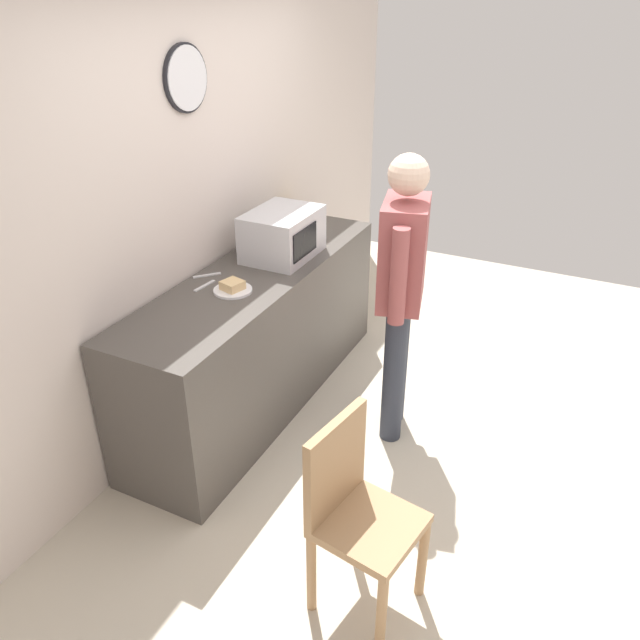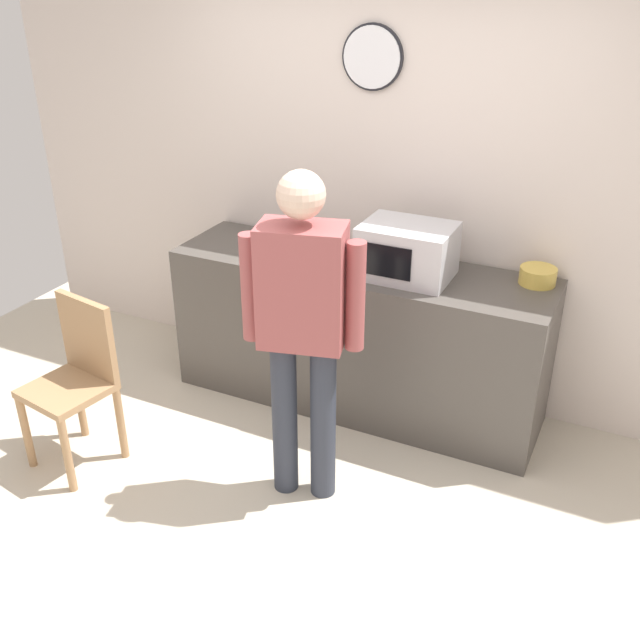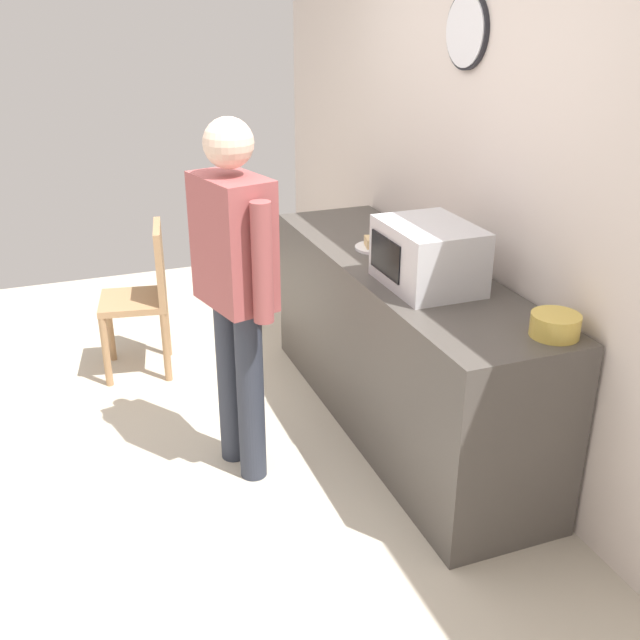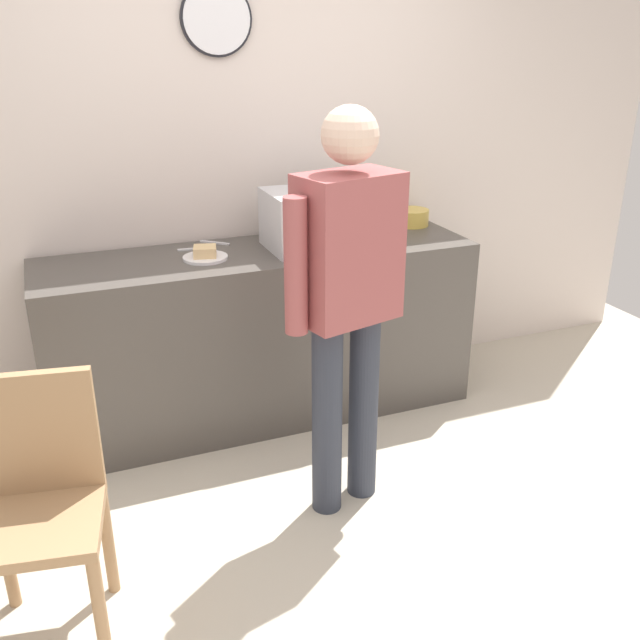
{
  "view_description": "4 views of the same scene",
  "coord_description": "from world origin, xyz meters",
  "px_view_note": "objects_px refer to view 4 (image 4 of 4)",
  "views": [
    {
      "loc": [
        -2.97,
        -0.68,
        2.5
      ],
      "look_at": [
        0.14,
        0.86,
        0.61
      ],
      "focal_mm": 34.97,
      "sensor_mm": 36.0,
      "label": 1
    },
    {
      "loc": [
        1.47,
        -2.39,
        2.57
      ],
      "look_at": [
        -0.07,
        0.8,
        0.75
      ],
      "focal_mm": 40.7,
      "sensor_mm": 36.0,
      "label": 2
    },
    {
      "loc": [
        3.18,
        -0.45,
        2.2
      ],
      "look_at": [
        -0.11,
        0.79,
        0.66
      ],
      "focal_mm": 41.82,
      "sensor_mm": 36.0,
      "label": 3
    },
    {
      "loc": [
        -1.01,
        -2.11,
        1.96
      ],
      "look_at": [
        0.15,
        0.8,
        0.68
      ],
      "focal_mm": 39.17,
      "sensor_mm": 36.0,
      "label": 4
    }
  ],
  "objects_px": {
    "salad_bowl": "(411,217)",
    "person_standing": "(348,289)",
    "fork_utensil": "(194,249)",
    "wooden_chair": "(41,498)",
    "microwave": "(315,219)",
    "sandwich_plate": "(205,255)",
    "spoon_utensil": "(215,243)"
  },
  "relations": [
    {
      "from": "fork_utensil",
      "to": "wooden_chair",
      "type": "height_order",
      "value": "same"
    },
    {
      "from": "fork_utensil",
      "to": "wooden_chair",
      "type": "bearing_deg",
      "value": -122.2
    },
    {
      "from": "salad_bowl",
      "to": "person_standing",
      "type": "height_order",
      "value": "person_standing"
    },
    {
      "from": "salad_bowl",
      "to": "fork_utensil",
      "type": "xyz_separation_m",
      "value": [
        -1.29,
        -0.02,
        -0.04
      ]
    },
    {
      "from": "fork_utensil",
      "to": "spoon_utensil",
      "type": "xyz_separation_m",
      "value": [
        0.13,
        0.07,
        0.0
      ]
    },
    {
      "from": "sandwich_plate",
      "to": "wooden_chair",
      "type": "relative_size",
      "value": 0.24
    },
    {
      "from": "salad_bowl",
      "to": "person_standing",
      "type": "bearing_deg",
      "value": -129.25
    },
    {
      "from": "salad_bowl",
      "to": "wooden_chair",
      "type": "bearing_deg",
      "value": -147.5
    },
    {
      "from": "fork_utensil",
      "to": "wooden_chair",
      "type": "distance_m",
      "value": 1.63
    },
    {
      "from": "microwave",
      "to": "person_standing",
      "type": "relative_size",
      "value": 0.29
    },
    {
      "from": "person_standing",
      "to": "microwave",
      "type": "bearing_deg",
      "value": 76.87
    },
    {
      "from": "microwave",
      "to": "fork_utensil",
      "type": "relative_size",
      "value": 2.94
    },
    {
      "from": "person_standing",
      "to": "wooden_chair",
      "type": "relative_size",
      "value": 1.84
    },
    {
      "from": "salad_bowl",
      "to": "fork_utensil",
      "type": "height_order",
      "value": "salad_bowl"
    },
    {
      "from": "sandwich_plate",
      "to": "spoon_utensil",
      "type": "bearing_deg",
      "value": 66.66
    },
    {
      "from": "salad_bowl",
      "to": "spoon_utensil",
      "type": "distance_m",
      "value": 1.16
    },
    {
      "from": "person_standing",
      "to": "salad_bowl",
      "type": "bearing_deg",
      "value": 50.75
    },
    {
      "from": "microwave",
      "to": "sandwich_plate",
      "type": "bearing_deg",
      "value": 179.67
    },
    {
      "from": "wooden_chair",
      "to": "fork_utensil",
      "type": "bearing_deg",
      "value": 57.8
    },
    {
      "from": "person_standing",
      "to": "wooden_chair",
      "type": "height_order",
      "value": "person_standing"
    },
    {
      "from": "sandwich_plate",
      "to": "person_standing",
      "type": "bearing_deg",
      "value": -66.49
    },
    {
      "from": "sandwich_plate",
      "to": "fork_utensil",
      "type": "distance_m",
      "value": 0.19
    },
    {
      "from": "sandwich_plate",
      "to": "wooden_chair",
      "type": "height_order",
      "value": "sandwich_plate"
    },
    {
      "from": "spoon_utensil",
      "to": "wooden_chair",
      "type": "relative_size",
      "value": 0.18
    },
    {
      "from": "sandwich_plate",
      "to": "salad_bowl",
      "type": "relative_size",
      "value": 1.11
    },
    {
      "from": "wooden_chair",
      "to": "spoon_utensil",
      "type": "bearing_deg",
      "value": 55.46
    },
    {
      "from": "sandwich_plate",
      "to": "microwave",
      "type": "bearing_deg",
      "value": -0.33
    },
    {
      "from": "sandwich_plate",
      "to": "wooden_chair",
      "type": "xyz_separation_m",
      "value": [
        -0.85,
        -1.14,
        -0.43
      ]
    },
    {
      "from": "microwave",
      "to": "salad_bowl",
      "type": "relative_size",
      "value": 2.5
    },
    {
      "from": "sandwich_plate",
      "to": "person_standing",
      "type": "height_order",
      "value": "person_standing"
    },
    {
      "from": "salad_bowl",
      "to": "sandwich_plate",
      "type": "bearing_deg",
      "value": -170.63
    },
    {
      "from": "sandwich_plate",
      "to": "salad_bowl",
      "type": "xyz_separation_m",
      "value": [
        1.27,
        0.21,
        0.02
      ]
    }
  ]
}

